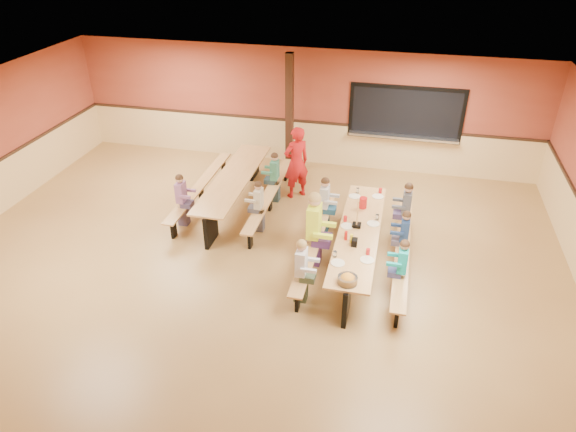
# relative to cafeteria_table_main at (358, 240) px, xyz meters

# --- Properties ---
(ground) EXTENTS (12.00, 12.00, 0.00)m
(ground) POSITION_rel_cafeteria_table_main_xyz_m (-1.99, -0.63, -0.53)
(ground) COLOR olive
(ground) RESTS_ON ground
(room_envelope) EXTENTS (12.04, 10.04, 3.02)m
(room_envelope) POSITION_rel_cafeteria_table_main_xyz_m (-1.99, -0.63, 0.16)
(room_envelope) COLOR #9A412C
(room_envelope) RESTS_ON ground
(kitchen_pass_through) EXTENTS (2.78, 0.28, 1.38)m
(kitchen_pass_through) POSITION_rel_cafeteria_table_main_xyz_m (0.61, 4.33, 0.96)
(kitchen_pass_through) COLOR black
(kitchen_pass_through) RESTS_ON ground
(structural_post) EXTENTS (0.18, 0.18, 3.00)m
(structural_post) POSITION_rel_cafeteria_table_main_xyz_m (-2.19, 3.77, 0.97)
(structural_post) COLOR black
(structural_post) RESTS_ON ground
(cafeteria_table_main) EXTENTS (1.91, 3.70, 0.74)m
(cafeteria_table_main) POSITION_rel_cafeteria_table_main_xyz_m (0.00, 0.00, 0.00)
(cafeteria_table_main) COLOR #BA8449
(cafeteria_table_main) RESTS_ON ground
(cafeteria_table_second) EXTENTS (1.91, 3.70, 0.74)m
(cafeteria_table_second) POSITION_rel_cafeteria_table_main_xyz_m (-2.97, 1.62, 0.00)
(cafeteria_table_second) COLOR #BA8449
(cafeteria_table_second) RESTS_ON ground
(seated_child_white_left) EXTENTS (0.37, 0.30, 1.21)m
(seated_child_white_left) POSITION_rel_cafeteria_table_main_xyz_m (-0.83, -1.28, 0.08)
(seated_child_white_left) COLOR silver
(seated_child_white_left) RESTS_ON ground
(seated_adult_yellow) EXTENTS (0.50, 0.41, 1.48)m
(seated_adult_yellow) POSITION_rel_cafeteria_table_main_xyz_m (-0.83, -0.15, 0.22)
(seated_adult_yellow) COLOR #E6FF31
(seated_adult_yellow) RESTS_ON ground
(seated_child_grey_left) EXTENTS (0.37, 0.30, 1.21)m
(seated_child_grey_left) POSITION_rel_cafeteria_table_main_xyz_m (-0.83, 1.05, 0.08)
(seated_child_grey_left) COLOR #B4B4B4
(seated_child_grey_left) RESTS_ON ground
(seated_child_teal_right) EXTENTS (0.34, 0.28, 1.15)m
(seated_child_teal_right) POSITION_rel_cafeteria_table_main_xyz_m (0.82, -0.80, 0.05)
(seated_child_teal_right) COLOR #12A7A5
(seated_child_teal_right) RESTS_ON ground
(seated_child_navy_right) EXTENTS (0.34, 0.28, 1.14)m
(seated_child_navy_right) POSITION_rel_cafeteria_table_main_xyz_m (0.82, 0.18, 0.05)
(seated_child_navy_right) COLOR navy
(seated_child_navy_right) RESTS_ON ground
(seated_child_char_right) EXTENTS (0.37, 0.30, 1.22)m
(seated_child_char_right) POSITION_rel_cafeteria_table_main_xyz_m (0.82, 1.18, 0.08)
(seated_child_char_right) COLOR #4D4F57
(seated_child_char_right) RESTS_ON ground
(seated_child_purple_sec) EXTENTS (0.35, 0.28, 1.17)m
(seated_child_purple_sec) POSITION_rel_cafeteria_table_main_xyz_m (-3.80, 0.60, 0.06)
(seated_child_purple_sec) COLOR #885582
(seated_child_purple_sec) RESTS_ON ground
(seated_child_green_sec) EXTENTS (0.36, 0.29, 1.18)m
(seated_child_green_sec) POSITION_rel_cafeteria_table_main_xyz_m (-2.15, 2.07, 0.07)
(seated_child_green_sec) COLOR #387E61
(seated_child_green_sec) RESTS_ON ground
(seated_child_tan_sec) EXTENTS (0.33, 0.27, 1.13)m
(seated_child_tan_sec) POSITION_rel_cafeteria_table_main_xyz_m (-2.15, 0.74, 0.04)
(seated_child_tan_sec) COLOR beige
(seated_child_tan_sec) RESTS_ON ground
(standing_woman) EXTENTS (0.75, 0.72, 1.72)m
(standing_woman) POSITION_rel_cafeteria_table_main_xyz_m (-1.71, 2.40, 0.34)
(standing_woman) COLOR red
(standing_woman) RESTS_ON ground
(punch_pitcher) EXTENTS (0.16, 0.16, 0.22)m
(punch_pitcher) POSITION_rel_cafeteria_table_main_xyz_m (-0.02, 0.88, 0.32)
(punch_pitcher) COLOR red
(punch_pitcher) RESTS_ON cafeteria_table_main
(chip_bowl) EXTENTS (0.32, 0.32, 0.15)m
(chip_bowl) POSITION_rel_cafeteria_table_main_xyz_m (-0.01, -1.59, 0.29)
(chip_bowl) COLOR orange
(chip_bowl) RESTS_ON cafeteria_table_main
(napkin_dispenser) EXTENTS (0.10, 0.14, 0.13)m
(napkin_dispenser) POSITION_rel_cafeteria_table_main_xyz_m (-0.03, -0.50, 0.28)
(napkin_dispenser) COLOR black
(napkin_dispenser) RESTS_ON cafeteria_table_main
(condiment_mustard) EXTENTS (0.06, 0.06, 0.17)m
(condiment_mustard) POSITION_rel_cafeteria_table_main_xyz_m (-0.09, -0.42, 0.30)
(condiment_mustard) COLOR yellow
(condiment_mustard) RESTS_ON cafeteria_table_main
(condiment_ketchup) EXTENTS (0.06, 0.06, 0.17)m
(condiment_ketchup) POSITION_rel_cafeteria_table_main_xyz_m (-0.20, -0.35, 0.30)
(condiment_ketchup) COLOR #B2140F
(condiment_ketchup) RESTS_ON cafeteria_table_main
(table_paddle) EXTENTS (0.16, 0.16, 0.56)m
(table_paddle) POSITION_rel_cafeteria_table_main_xyz_m (-0.06, 0.14, 0.35)
(table_paddle) COLOR black
(table_paddle) RESTS_ON cafeteria_table_main
(place_settings) EXTENTS (0.65, 3.30, 0.11)m
(place_settings) POSITION_rel_cafeteria_table_main_xyz_m (-0.00, 0.00, 0.27)
(place_settings) COLOR beige
(place_settings) RESTS_ON cafeteria_table_main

